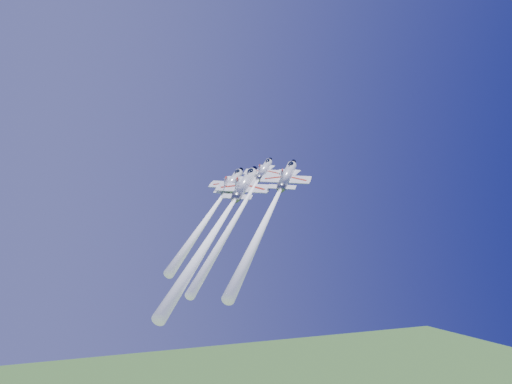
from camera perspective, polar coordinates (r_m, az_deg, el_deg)
name	(u,v)px	position (r m, az deg, el deg)	size (l,w,h in m)	color
jet_lead	(242,207)	(109.72, -1.40, -1.51)	(26.42, 35.82, 41.56)	white
jet_left	(214,208)	(112.09, -4.20, -1.61)	(22.34, 29.85, 30.26)	white
jet_right	(271,209)	(106.70, 1.50, -1.74)	(26.78, 35.88, 37.22)	white
jet_slot	(222,220)	(104.31, -3.43, -2.79)	(27.51, 36.81, 37.55)	white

